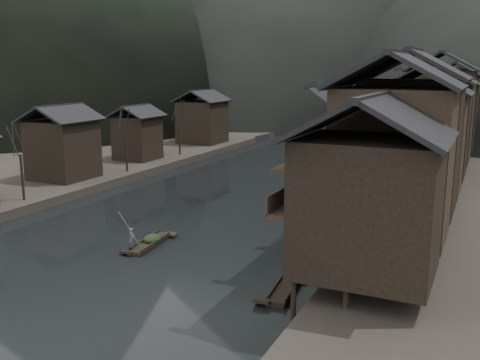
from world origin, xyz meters
The scene contains 12 objects.
water centered at (0.00, 0.00, 0.00)m, with size 300.00×300.00×0.00m, color black.
left_bank centered at (-35.00, 40.00, 0.60)m, with size 40.00×200.00×1.20m, color #2D2823.
stilt_houses centered at (17.28, 19.53, 8.77)m, with size 9.00×67.60×15.24m.
left_houses centered at (-20.50, 20.12, 5.66)m, with size 8.10×53.20×8.73m.
bare_trees centered at (-17.00, 10.13, 6.33)m, with size 3.64×43.82×7.27m.
moored_sampans centered at (11.95, 24.03, 0.20)m, with size 3.06×67.85×0.47m.
midriver_boats centered at (-0.55, 50.17, 0.20)m, with size 11.70×31.55×0.44m.
stone_bridge centered at (0.00, 72.00, 5.11)m, with size 40.00×6.00×9.00m.
hero_sampan centered at (0.09, -3.07, 0.20)m, with size 1.75×5.60×0.44m.
cargo_heap centered at (0.13, -2.82, 0.81)m, with size 1.22×1.60×0.73m, color black.
boatman centered at (-0.14, -5.00, 1.30)m, with size 0.63×0.41×1.72m, color #525254.
bamboo_pole centered at (0.06, -5.00, 4.20)m, with size 0.06×0.06×4.60m, color #8C7A51.
Camera 1 is at (22.76, -35.13, 13.32)m, focal length 40.00 mm.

